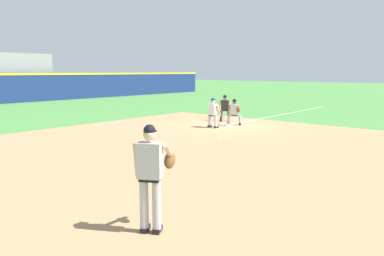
{
  "coord_description": "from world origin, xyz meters",
  "views": [
    {
      "loc": [
        -15.36,
        -10.79,
        2.72
      ],
      "look_at": [
        -7.84,
        -4.46,
        1.23
      ],
      "focal_mm": 35.0,
      "sensor_mm": 36.0,
      "label": 1
    }
  ],
  "objects_px": {
    "pitcher": "(151,172)",
    "first_baseman": "(235,111)",
    "baserunner": "(213,111)",
    "first_base_bag": "(224,125)",
    "baseball": "(218,138)",
    "umpire": "(225,107)"
  },
  "relations": [
    {
      "from": "pitcher",
      "to": "umpire",
      "type": "bearing_deg",
      "value": 30.27
    },
    {
      "from": "pitcher",
      "to": "first_baseman",
      "type": "xyz_separation_m",
      "value": [
        11.7,
        6.12,
        -0.33
      ]
    },
    {
      "from": "baserunner",
      "to": "first_base_bag",
      "type": "bearing_deg",
      "value": -3.47
    },
    {
      "from": "first_base_bag",
      "to": "baserunner",
      "type": "height_order",
      "value": "baserunner"
    },
    {
      "from": "baseball",
      "to": "baserunner",
      "type": "distance_m",
      "value": 3.18
    },
    {
      "from": "baseball",
      "to": "pitcher",
      "type": "distance_m",
      "value": 9.11
    },
    {
      "from": "baseball",
      "to": "pitcher",
      "type": "bearing_deg",
      "value": -150.91
    },
    {
      "from": "baseball",
      "to": "umpire",
      "type": "bearing_deg",
      "value": 32.22
    },
    {
      "from": "baserunner",
      "to": "umpire",
      "type": "distance_m",
      "value": 2.5
    },
    {
      "from": "pitcher",
      "to": "baseball",
      "type": "bearing_deg",
      "value": 29.09
    },
    {
      "from": "first_baseman",
      "to": "baserunner",
      "type": "relative_size",
      "value": 0.92
    },
    {
      "from": "pitcher",
      "to": "baserunner",
      "type": "bearing_deg",
      "value": 32.03
    },
    {
      "from": "first_baseman",
      "to": "baseball",
      "type": "bearing_deg",
      "value": -155.64
    },
    {
      "from": "baseball",
      "to": "umpire",
      "type": "height_order",
      "value": "umpire"
    },
    {
      "from": "pitcher",
      "to": "umpire",
      "type": "height_order",
      "value": "pitcher"
    },
    {
      "from": "first_base_bag",
      "to": "baserunner",
      "type": "distance_m",
      "value": 1.17
    },
    {
      "from": "umpire",
      "to": "baseball",
      "type": "bearing_deg",
      "value": -147.78
    },
    {
      "from": "baserunner",
      "to": "baseball",
      "type": "bearing_deg",
      "value": -139.32
    },
    {
      "from": "first_baseman",
      "to": "umpire",
      "type": "xyz_separation_m",
      "value": [
        0.88,
        1.23,
        0.06
      ]
    },
    {
      "from": "pitcher",
      "to": "first_baseman",
      "type": "relative_size",
      "value": 1.39
    },
    {
      "from": "pitcher",
      "to": "baserunner",
      "type": "distance_m",
      "value": 12.1
    },
    {
      "from": "pitcher",
      "to": "first_baseman",
      "type": "bearing_deg",
      "value": 27.6
    }
  ]
}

